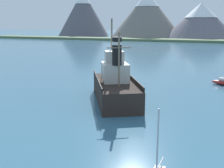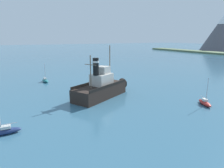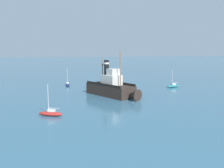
# 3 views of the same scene
# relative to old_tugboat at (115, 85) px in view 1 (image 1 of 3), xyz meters

# --- Properties ---
(ground_plane) EXTENTS (600.00, 600.00, 0.00)m
(ground_plane) POSITION_rel_old_tugboat_xyz_m (-0.84, -0.35, -1.83)
(ground_plane) COLOR #38667F
(mountain_ridge) EXTENTS (184.30, 52.98, 33.27)m
(mountain_ridge) POSITION_rel_old_tugboat_xyz_m (-10.62, 147.69, 12.17)
(mountain_ridge) COLOR #56545B
(mountain_ridge) RESTS_ON ground
(shoreline_strip) EXTENTS (240.00, 12.00, 1.20)m
(shoreline_strip) POSITION_rel_old_tugboat_xyz_m (-0.84, 114.44, -1.23)
(shoreline_strip) COLOR #5B704C
(shoreline_strip) RESTS_ON ground
(old_tugboat) EXTENTS (9.82, 14.27, 9.90)m
(old_tugboat) POSITION_rel_old_tugboat_xyz_m (0.00, 0.00, 0.00)
(old_tugboat) COLOR #2D231E
(old_tugboat) RESTS_ON ground
(sailboat_red) EXTENTS (3.91, 2.58, 4.90)m
(sailboat_red) POSITION_rel_old_tugboat_xyz_m (12.76, 13.77, -1.40)
(sailboat_red) COLOR #B22823
(sailboat_red) RESTS_ON ground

